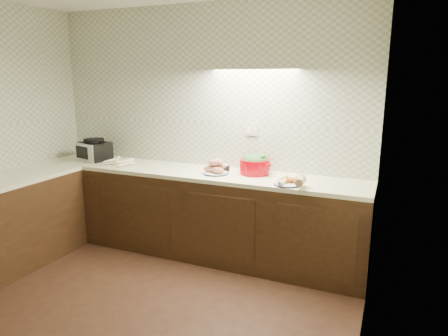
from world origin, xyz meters
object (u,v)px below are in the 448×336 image
at_px(onion_bowl, 223,167).
at_px(dutch_oven, 255,164).
at_px(sweet_potato_plate, 216,168).
at_px(veg_plate, 293,181).
at_px(parsnip_pile, 121,162).
at_px(toaster_oven, 94,150).

bearing_deg(onion_bowl, dutch_oven, -1.29).
height_order(sweet_potato_plate, veg_plate, sweet_potato_plate).
relative_size(sweet_potato_plate, veg_plate, 0.87).
xyz_separation_m(parsnip_pile, sweet_potato_plate, (1.13, 0.04, 0.03)).
bearing_deg(sweet_potato_plate, dutch_oven, 22.56).
distance_m(parsnip_pile, dutch_oven, 1.50).
height_order(parsnip_pile, onion_bowl, onion_bowl).
relative_size(toaster_oven, veg_plate, 1.36).
height_order(parsnip_pile, dutch_oven, dutch_oven).
height_order(parsnip_pile, sweet_potato_plate, sweet_potato_plate).
bearing_deg(dutch_oven, parsnip_pile, -148.27).
distance_m(parsnip_pile, veg_plate, 1.95).
height_order(sweet_potato_plate, onion_bowl, sweet_potato_plate).
relative_size(toaster_oven, onion_bowl, 3.16).
bearing_deg(parsnip_pile, veg_plate, -2.79).
xyz_separation_m(toaster_oven, parsnip_pile, (0.45, -0.09, -0.09)).
xyz_separation_m(parsnip_pile, dutch_oven, (1.49, 0.19, 0.07)).
bearing_deg(onion_bowl, toaster_oven, -176.42).
bearing_deg(sweet_potato_plate, veg_plate, -9.28).
height_order(onion_bowl, dutch_oven, dutch_oven).
height_order(dutch_oven, veg_plate, dutch_oven).
bearing_deg(onion_bowl, parsnip_pile, -170.34).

